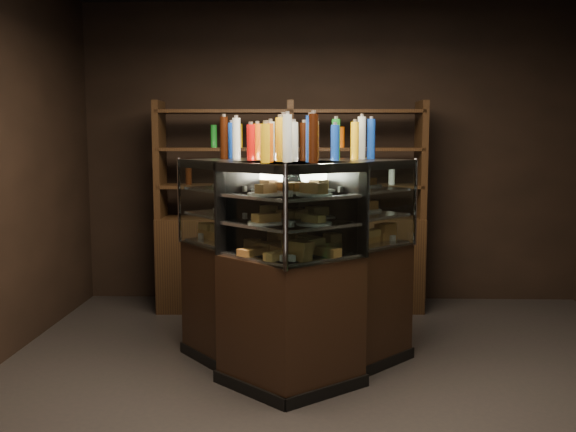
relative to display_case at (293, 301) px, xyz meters
The scene contains 6 objects.
ground 0.74m from the display_case, 50.66° to the right, with size 5.00×5.00×0.00m, color black.
room_shell 1.54m from the display_case, 50.66° to the right, with size 5.02×5.02×3.01m.
display_case is the anchor object (origin of this frame).
food_display 0.64m from the display_case, 92.45° to the right, with size 1.35×1.08×0.46m.
bottles_top 1.14m from the display_case, 87.55° to the left, with size 1.17×0.94×0.30m.
back_shelving 1.64m from the display_case, 92.25° to the left, with size 2.55×0.50×2.00m.
Camera 1 is at (-0.25, -4.04, 1.65)m, focal length 40.00 mm.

